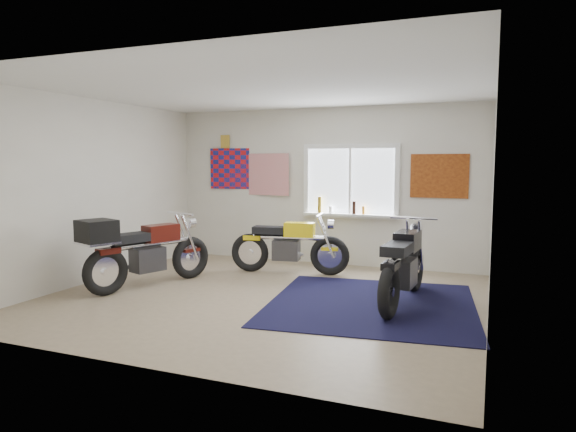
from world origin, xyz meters
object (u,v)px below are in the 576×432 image
at_px(navy_rug, 371,304).
at_px(maroon_tourer, 140,251).
at_px(black_chrome_bike, 403,267).
at_px(yellow_triumph, 289,247).

relative_size(navy_rug, maroon_tourer, 1.31).
bearing_deg(navy_rug, maroon_tourer, -173.18).
relative_size(navy_rug, black_chrome_bike, 1.26).
bearing_deg(yellow_triumph, navy_rug, -48.00).
distance_m(yellow_triumph, maroon_tourer, 2.31).
xyz_separation_m(yellow_triumph, maroon_tourer, (-1.57, -1.69, 0.11)).
xyz_separation_m(navy_rug, yellow_triumph, (-1.63, 1.31, 0.42)).
distance_m(navy_rug, maroon_tourer, 3.27).
xyz_separation_m(yellow_triumph, black_chrome_bike, (1.99, -1.12, 0.03)).
xyz_separation_m(navy_rug, black_chrome_bike, (0.36, 0.19, 0.46)).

